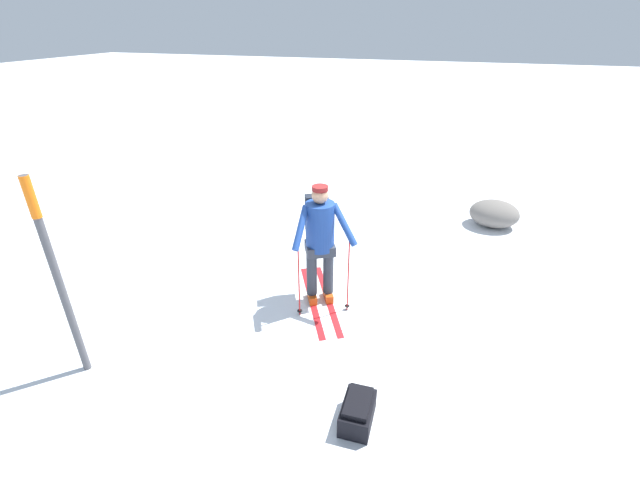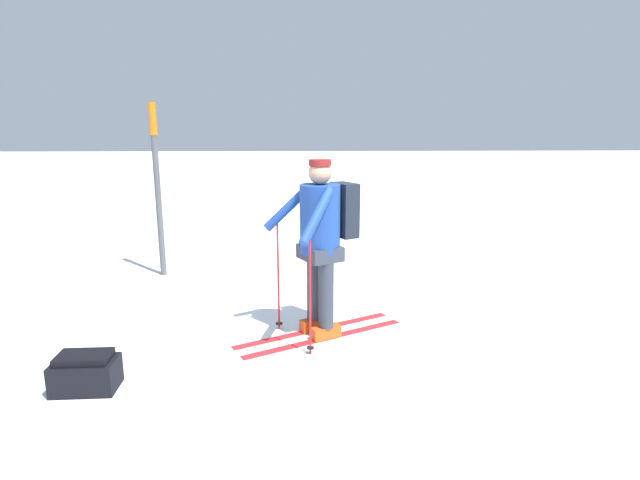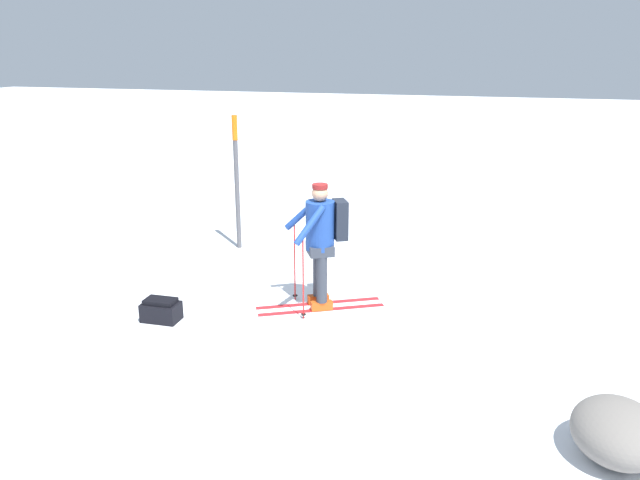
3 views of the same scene
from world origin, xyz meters
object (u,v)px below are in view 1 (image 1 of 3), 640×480
Objects in this scene: skier at (320,236)px; trail_marker at (54,268)px; dropped_backpack at (358,412)px; rock_boulder at (494,214)px.

skier is 3.12m from trail_marker.
trail_marker is at bearing 4.39° from dropped_backpack.
skier is 0.74× the size of trail_marker.
rock_boulder is at bearing -105.20° from dropped_backpack.
dropped_backpack is 0.53× the size of rock_boulder.
trail_marker reaches higher than rock_boulder.
trail_marker is at bearing 50.28° from rock_boulder.
dropped_backpack is (-1.04, 1.95, -0.90)m from skier.
dropped_backpack is 0.21× the size of trail_marker.
skier is 2.38m from dropped_backpack.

